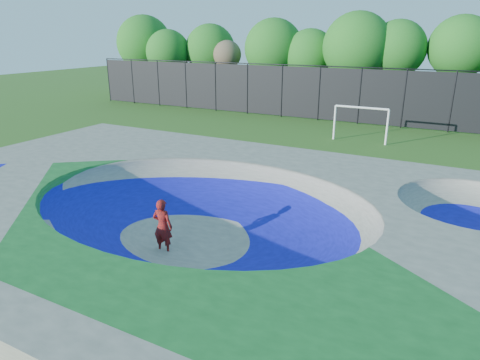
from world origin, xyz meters
name	(u,v)px	position (x,y,z in m)	size (l,w,h in m)	color
ground	(201,240)	(0.00, 0.00, 0.00)	(120.00, 120.00, 0.00)	#2A5517
skate_deck	(200,219)	(0.00, 0.00, 0.75)	(22.00, 14.00, 1.50)	gray
skater	(163,226)	(-0.57, -1.14, 0.85)	(0.62, 0.41, 1.70)	red
skateboard	(164,251)	(-0.57, -1.14, 0.03)	(0.78, 0.22, 0.05)	black
soccer_goal	(361,118)	(1.37, 15.53, 1.49)	(3.25, 0.12, 2.15)	white
fence	(360,95)	(0.00, 21.00, 2.10)	(48.09, 0.09, 4.04)	black
treeline	(364,51)	(-1.12, 26.14, 4.92)	(52.33, 7.13, 8.14)	#4A3725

